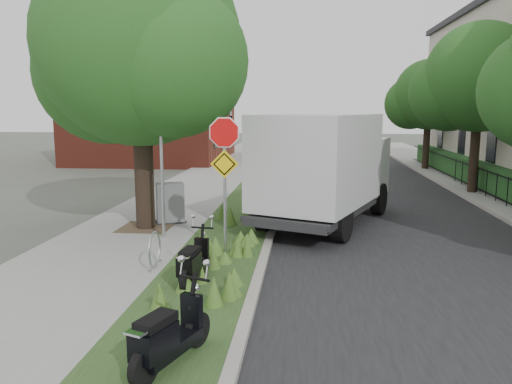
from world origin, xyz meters
The scene contains 20 objects.
ground centered at (0.00, 0.00, 0.00)m, with size 120.00×120.00×0.00m, color #4C5147.
sidewalk_near centered at (-4.25, 10.00, 0.06)m, with size 3.50×60.00×0.12m, color gray.
verge centered at (-1.50, 10.00, 0.06)m, with size 2.00×60.00×0.12m, color #25401B.
kerb_near centered at (-0.50, 10.00, 0.07)m, with size 0.20×60.00×0.13m, color #9E9991.
road centered at (3.00, 10.00, 0.01)m, with size 7.00×60.00×0.01m, color black.
kerb_far centered at (6.50, 10.00, 0.07)m, with size 0.20×60.00×0.13m, color #9E9991.
footpath_far centered at (8.20, 10.00, 0.06)m, with size 3.20×60.00×0.12m, color gray.
street_tree_main centered at (-4.08, 2.86, 4.80)m, with size 6.21×5.54×7.66m.
bare_post centered at (-3.20, 1.80, 2.12)m, with size 0.08×0.08×4.00m.
bike_hoop centered at (-2.70, -0.60, 0.50)m, with size 0.06×0.78×0.77m.
sign_assembly centered at (-1.40, 0.58, 2.33)m, with size 0.94×0.08×3.22m.
fence_far centered at (7.20, 10.00, 0.67)m, with size 0.04×24.00×1.00m.
hedge_far centered at (7.90, 10.00, 0.67)m, with size 1.00×24.00×1.10m, color #17421F.
brick_building centered at (-9.50, 22.00, 4.21)m, with size 9.40×10.40×8.30m.
far_tree_b centered at (6.94, 10.05, 4.37)m, with size 4.83×4.31×6.56m.
far_tree_c centered at (6.94, 18.04, 3.95)m, with size 4.37×3.89×5.93m.
scooter_near centered at (-1.68, -1.55, 0.47)m, with size 0.41×1.53×0.73m.
scooter_far centered at (-1.32, -4.67, 0.50)m, with size 0.74×1.56×0.78m.
box_truck centered at (0.97, 4.15, 1.80)m, with size 4.41×6.52×2.76m.
utility_cabinet centered at (-3.49, 3.50, 0.67)m, with size 1.02×0.87×1.15m.
Camera 1 is at (0.41, -10.36, 3.38)m, focal length 35.00 mm.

